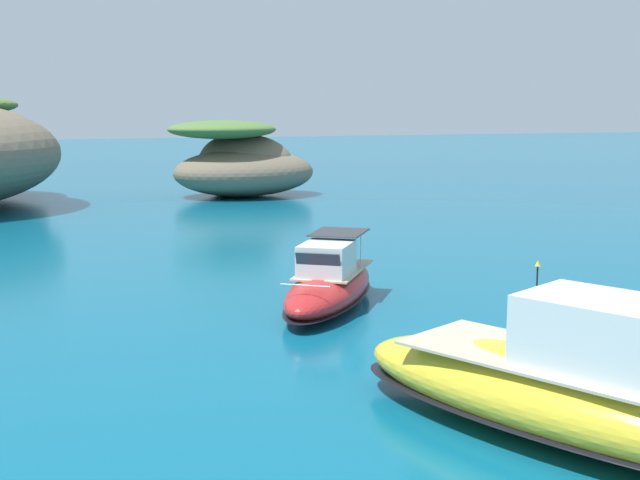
{
  "coord_description": "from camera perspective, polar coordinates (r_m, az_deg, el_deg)",
  "views": [
    {
      "loc": [
        -14.39,
        -10.32,
        6.51
      ],
      "look_at": [
        -1.21,
        19.84,
        1.28
      ],
      "focal_mm": 45.0,
      "sensor_mm": 36.0,
      "label": 1
    }
  ],
  "objects": [
    {
      "name": "islet_small",
      "position": [
        64.21,
        -5.76,
        5.39
      ],
      "size": [
        11.83,
        10.93,
        5.96
      ],
      "color": "#756651",
      "rests_on": "ground"
    },
    {
      "name": "channel_buoy",
      "position": [
        28.86,
        15.14,
        -3.64
      ],
      "size": [
        0.56,
        0.56,
        1.48
      ],
      "color": "yellow",
      "rests_on": "ground"
    },
    {
      "name": "motorboat_red",
      "position": [
        27.09,
        0.66,
        -3.22
      ],
      "size": [
        6.57,
        7.36,
        2.39
      ],
      "color": "red",
      "rests_on": "ground"
    },
    {
      "name": "motorboat_yellow",
      "position": [
        16.99,
        17.65,
        -10.3
      ],
      "size": [
        6.71,
        10.66,
        3.02
      ],
      "color": "yellow",
      "rests_on": "ground"
    }
  ]
}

